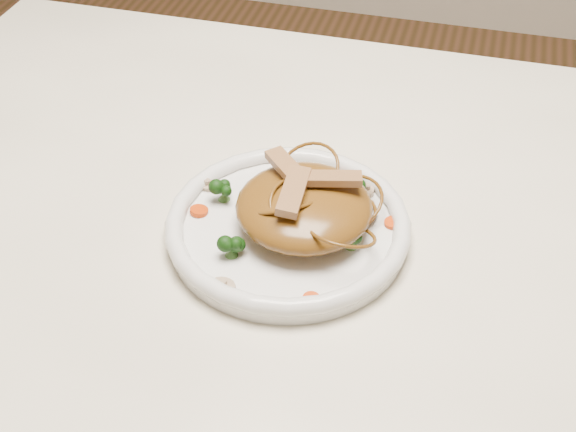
# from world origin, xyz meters

# --- Properties ---
(table) EXTENTS (1.20, 0.80, 0.75)m
(table) POSITION_xyz_m (0.00, 0.00, 0.65)
(table) COLOR white
(table) RESTS_ON ground
(plate) EXTENTS (0.34, 0.34, 0.02)m
(plate) POSITION_xyz_m (-0.01, -0.06, 0.76)
(plate) COLOR white
(plate) RESTS_ON table
(noodle_mound) EXTENTS (0.16, 0.16, 0.05)m
(noodle_mound) POSITION_xyz_m (0.01, -0.06, 0.79)
(noodle_mound) COLOR brown
(noodle_mound) RESTS_ON plate
(chicken_a) EXTENTS (0.06, 0.03, 0.01)m
(chicken_a) POSITION_xyz_m (0.03, -0.04, 0.82)
(chicken_a) COLOR #A77B4F
(chicken_a) RESTS_ON noodle_mound
(chicken_b) EXTENTS (0.06, 0.06, 0.01)m
(chicken_b) POSITION_xyz_m (-0.02, -0.03, 0.82)
(chicken_b) COLOR #A77B4F
(chicken_b) RESTS_ON noodle_mound
(chicken_c) EXTENTS (0.03, 0.07, 0.01)m
(chicken_c) POSITION_xyz_m (-0.00, -0.07, 0.83)
(chicken_c) COLOR #A77B4F
(chicken_c) RESTS_ON noodle_mound
(broccoli_0) EXTENTS (0.03, 0.03, 0.03)m
(broccoli_0) POSITION_xyz_m (0.05, 0.00, 0.78)
(broccoli_0) COLOR #11330A
(broccoli_0) RESTS_ON plate
(broccoli_1) EXTENTS (0.04, 0.04, 0.03)m
(broccoli_1) POSITION_xyz_m (-0.09, -0.04, 0.78)
(broccoli_1) COLOR #11330A
(broccoli_1) RESTS_ON plate
(broccoli_2) EXTENTS (0.03, 0.03, 0.03)m
(broccoli_2) POSITION_xyz_m (-0.06, -0.12, 0.78)
(broccoli_2) COLOR #11330A
(broccoli_2) RESTS_ON plate
(broccoli_3) EXTENTS (0.03, 0.03, 0.03)m
(broccoli_3) POSITION_xyz_m (0.06, -0.08, 0.78)
(broccoli_3) COLOR #11330A
(broccoli_3) RESTS_ON plate
(carrot_0) EXTENTS (0.02, 0.02, 0.00)m
(carrot_0) POSITION_xyz_m (0.03, 0.03, 0.77)
(carrot_0) COLOR #B33406
(carrot_0) RESTS_ON plate
(carrot_1) EXTENTS (0.03, 0.03, 0.00)m
(carrot_1) POSITION_xyz_m (-0.11, -0.07, 0.77)
(carrot_1) COLOR #B33406
(carrot_1) RESTS_ON plate
(carrot_2) EXTENTS (0.02, 0.02, 0.00)m
(carrot_2) POSITION_xyz_m (0.10, -0.03, 0.77)
(carrot_2) COLOR #B33406
(carrot_2) RESTS_ON plate
(carrot_3) EXTENTS (0.02, 0.02, 0.00)m
(carrot_3) POSITION_xyz_m (-0.05, 0.02, 0.77)
(carrot_3) COLOR #B33406
(carrot_3) RESTS_ON plate
(carrot_4) EXTENTS (0.02, 0.02, 0.00)m
(carrot_4) POSITION_xyz_m (0.04, -0.16, 0.77)
(carrot_4) COLOR #B33406
(carrot_4) RESTS_ON plate
(mushroom_0) EXTENTS (0.03, 0.03, 0.01)m
(mushroom_0) POSITION_xyz_m (-0.05, -0.17, 0.77)
(mushroom_0) COLOR #BCAB8D
(mushroom_0) RESTS_ON plate
(mushroom_1) EXTENTS (0.03, 0.03, 0.01)m
(mushroom_1) POSITION_xyz_m (0.07, -0.01, 0.77)
(mushroom_1) COLOR #BCAB8D
(mushroom_1) RESTS_ON plate
(mushroom_2) EXTENTS (0.03, 0.03, 0.01)m
(mushroom_2) POSITION_xyz_m (-0.12, -0.02, 0.77)
(mushroom_2) COLOR #BCAB8D
(mushroom_2) RESTS_ON plate
(mushroom_3) EXTENTS (0.03, 0.03, 0.01)m
(mushroom_3) POSITION_xyz_m (0.06, 0.02, 0.77)
(mushroom_3) COLOR #BCAB8D
(mushroom_3) RESTS_ON plate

